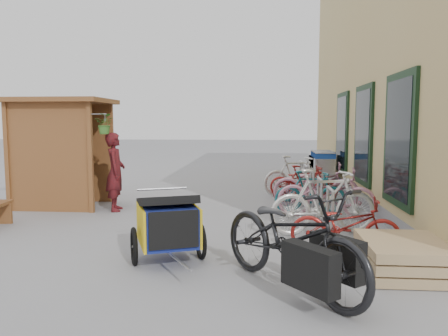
# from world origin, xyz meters

# --- Properties ---
(ground) EXTENTS (80.00, 80.00, 0.00)m
(ground) POSITION_xyz_m (0.00, 0.00, 0.00)
(ground) COLOR gray
(kiosk) EXTENTS (2.49, 1.65, 2.40)m
(kiosk) POSITION_xyz_m (-3.28, 2.47, 1.55)
(kiosk) COLOR brown
(kiosk) RESTS_ON ground
(bike_rack) EXTENTS (0.05, 5.35, 0.86)m
(bike_rack) POSITION_xyz_m (2.30, 2.40, 0.52)
(bike_rack) COLOR #A5A8AD
(bike_rack) RESTS_ON ground
(pallet_stack) EXTENTS (1.00, 1.20, 0.40)m
(pallet_stack) POSITION_xyz_m (3.00, -1.40, 0.21)
(pallet_stack) COLOR tan
(pallet_stack) RESTS_ON ground
(shopping_carts) EXTENTS (0.59, 1.99, 1.06)m
(shopping_carts) POSITION_xyz_m (3.00, 6.22, 0.62)
(shopping_carts) COLOR silver
(shopping_carts) RESTS_ON ground
(child_trailer) EXTENTS (1.09, 1.67, 0.97)m
(child_trailer) POSITION_xyz_m (-0.04, -1.18, 0.54)
(child_trailer) COLOR navy
(child_trailer) RESTS_ON ground
(cargo_bike) EXTENTS (2.04, 2.28, 1.20)m
(cargo_bike) POSITION_xyz_m (1.56, -2.08, 0.59)
(cargo_bike) COLOR black
(cargo_bike) RESTS_ON ground
(person_kiosk) EXTENTS (0.52, 0.68, 1.67)m
(person_kiosk) POSITION_xyz_m (-1.87, 2.11, 0.83)
(person_kiosk) COLOR maroon
(person_kiosk) RESTS_ON ground
(bike_0) EXTENTS (1.61, 0.72, 0.82)m
(bike_0) POSITION_xyz_m (2.42, -0.60, 0.41)
(bike_0) COLOR maroon
(bike_0) RESTS_ON ground
(bike_1) EXTENTS (1.93, 0.95, 1.12)m
(bike_1) POSITION_xyz_m (2.26, 0.41, 0.56)
(bike_1) COLOR silver
(bike_1) RESTS_ON ground
(bike_2) EXTENTS (1.99, 0.98, 1.00)m
(bike_2) POSITION_xyz_m (2.49, 1.73, 0.50)
(bike_2) COLOR #BD7A90
(bike_2) RESTS_ON ground
(bike_3) EXTENTS (1.51, 0.54, 0.89)m
(bike_3) POSITION_xyz_m (2.24, 2.15, 0.44)
(bike_3) COLOR #1D6A75
(bike_3) RESTS_ON ground
(bike_4) EXTENTS (1.96, 0.89, 1.00)m
(bike_4) POSITION_xyz_m (2.45, 2.91, 0.50)
(bike_4) COLOR #BD7A90
(bike_4) RESTS_ON ground
(bike_5) EXTENTS (1.52, 0.50, 0.90)m
(bike_5) POSITION_xyz_m (2.25, 3.18, 0.45)
(bike_5) COLOR maroon
(bike_5) RESTS_ON ground
(bike_6) EXTENTS (1.54, 0.58, 0.80)m
(bike_6) POSITION_xyz_m (2.22, 4.15, 0.40)
(bike_6) COLOR maroon
(bike_6) RESTS_ON ground
(bike_7) EXTENTS (1.79, 1.00, 1.03)m
(bike_7) POSITION_xyz_m (2.11, 4.41, 0.52)
(bike_7) COLOR silver
(bike_7) RESTS_ON ground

